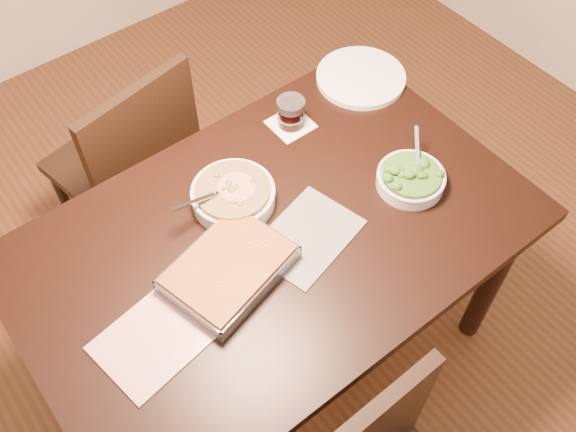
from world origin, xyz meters
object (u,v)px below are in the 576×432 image
object	(u,v)px
stew_bowl	(233,195)
dinner_plate	(361,77)
chair_far	(132,162)
table	(275,252)
baking_dish	(229,269)
wine_tumbler	(291,112)
broccoli_bowl	(411,178)

from	to	relation	value
stew_bowl	dinner_plate	bearing A→B (deg)	14.42
dinner_plate	chair_far	bearing A→B (deg)	152.73
table	baking_dish	distance (m)	0.21
wine_tumbler	dinner_plate	world-z (taller)	wine_tumbler
table	dinner_plate	size ratio (longest dim) A/B	4.75
table	dinner_plate	distance (m)	0.69
wine_tumbler	chair_far	size ratio (longest dim) A/B	0.11
chair_far	table	bearing A→B (deg)	88.36
broccoli_bowl	chair_far	world-z (taller)	chair_far
table	stew_bowl	xyz separation A→B (m)	(-0.02, 0.16, 0.13)
broccoli_bowl	baking_dish	world-z (taller)	broccoli_bowl
broccoli_bowl	table	bearing A→B (deg)	165.91
chair_far	dinner_plate	bearing A→B (deg)	142.09
broccoli_bowl	chair_far	xyz separation A→B (m)	(-0.52, 0.79, -0.27)
dinner_plate	broccoli_bowl	bearing A→B (deg)	-113.90
stew_bowl	wine_tumbler	world-z (taller)	wine_tumbler
stew_bowl	baking_dish	size ratio (longest dim) A/B	0.73
broccoli_bowl	wine_tumbler	size ratio (longest dim) A/B	2.09
broccoli_bowl	wine_tumbler	world-z (taller)	wine_tumbler
chair_far	wine_tumbler	bearing A→B (deg)	125.32
table	wine_tumbler	size ratio (longest dim) A/B	14.60
dinner_plate	wine_tumbler	bearing A→B (deg)	-176.27
broccoli_bowl	baking_dish	xyz separation A→B (m)	(-0.58, 0.07, 0.00)
baking_dish	wine_tumbler	distance (m)	0.57
dinner_plate	stew_bowl	bearing A→B (deg)	-165.58
table	stew_bowl	distance (m)	0.20
wine_tumbler	chair_far	world-z (taller)	chair_far
chair_far	broccoli_bowl	bearing A→B (deg)	112.91
dinner_plate	chair_far	distance (m)	0.84
wine_tumbler	stew_bowl	bearing A→B (deg)	-155.98
broccoli_bowl	chair_far	distance (m)	0.98
wine_tumbler	dinner_plate	distance (m)	0.31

